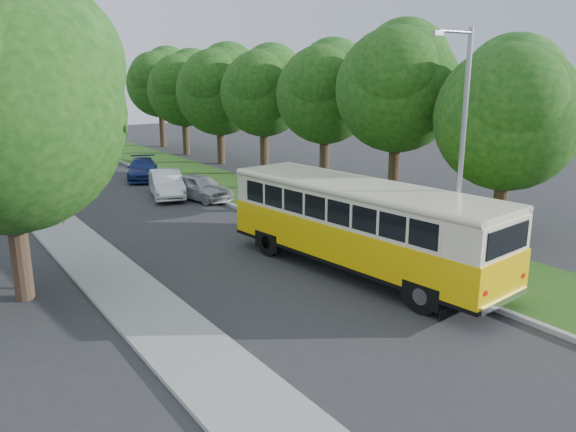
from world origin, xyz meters
TOP-DOWN VIEW (x-y plane):
  - ground at (0.00, 0.00)m, footprint 120.00×120.00m
  - curb at (3.60, 5.00)m, footprint 0.20×70.00m
  - grass_verge at (5.95, 5.00)m, footprint 4.50×70.00m
  - sidewalk at (-4.80, 5.00)m, footprint 2.20×70.00m
  - treeline at (3.15, 17.99)m, footprint 24.27×41.91m
  - lamppost_near at (4.21, -2.50)m, footprint 1.71×0.16m
  - lamppost_far at (-4.70, 16.00)m, footprint 1.71×0.16m
  - warning_sign at (-4.50, 11.98)m, footprint 0.56×0.10m
  - vintage_bus at (2.46, 0.01)m, footprint 3.94×10.93m
  - car_silver at (3.00, 13.55)m, footprint 2.55×4.40m
  - car_white at (1.76, 15.22)m, footprint 2.73×4.77m
  - car_blue at (2.58, 21.14)m, footprint 3.41×4.95m
  - car_grey at (1.23, 29.09)m, footprint 3.25×4.85m

SIDE VIEW (x-z plane):
  - ground at x=0.00m, z-range 0.00..0.00m
  - sidewalk at x=-4.80m, z-range 0.00..0.12m
  - grass_verge at x=5.95m, z-range 0.00..0.13m
  - curb at x=3.60m, z-range 0.00..0.15m
  - car_grey at x=1.23m, z-range 0.00..1.24m
  - car_blue at x=2.58m, z-range 0.00..1.33m
  - car_silver at x=3.00m, z-range 0.00..1.41m
  - car_white at x=1.76m, z-range 0.00..1.49m
  - vintage_bus at x=2.46m, z-range 0.00..3.17m
  - warning_sign at x=-4.50m, z-range 0.46..2.96m
  - lamppost_far at x=-4.70m, z-range 0.37..7.87m
  - lamppost_near at x=4.21m, z-range 0.37..8.37m
  - treeline at x=3.15m, z-range 1.20..10.66m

